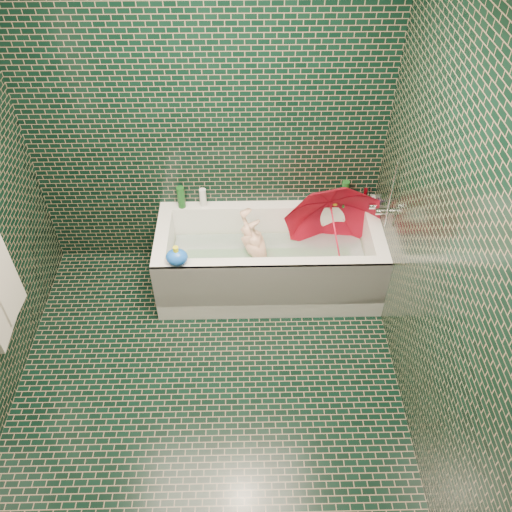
{
  "coord_description": "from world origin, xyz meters",
  "views": [
    {
      "loc": [
        0.28,
        -2.01,
        3.2
      ],
      "look_at": [
        0.34,
        0.82,
        0.49
      ],
      "focal_mm": 38.0,
      "sensor_mm": 36.0,
      "label": 1
    }
  ],
  "objects_px": {
    "bathtub": "(269,266)",
    "rubber_duck": "(336,202)",
    "umbrella": "(335,232)",
    "bath_toy": "(177,257)",
    "child": "(260,254)"
  },
  "relations": [
    {
      "from": "bathtub",
      "to": "rubber_duck",
      "type": "xyz_separation_m",
      "value": [
        0.53,
        0.32,
        0.38
      ]
    },
    {
      "from": "child",
      "to": "bath_toy",
      "type": "height_order",
      "value": "bath_toy"
    },
    {
      "from": "rubber_duck",
      "to": "umbrella",
      "type": "bearing_deg",
      "value": -75.31
    },
    {
      "from": "rubber_duck",
      "to": "child",
      "type": "bearing_deg",
      "value": -132.2
    },
    {
      "from": "bathtub",
      "to": "rubber_duck",
      "type": "distance_m",
      "value": 0.72
    },
    {
      "from": "child",
      "to": "bath_toy",
      "type": "xyz_separation_m",
      "value": [
        -0.58,
        -0.33,
        0.31
      ]
    },
    {
      "from": "child",
      "to": "umbrella",
      "type": "relative_size",
      "value": 1.13
    },
    {
      "from": "bathtub",
      "to": "child",
      "type": "height_order",
      "value": "bathtub"
    },
    {
      "from": "umbrella",
      "to": "bath_toy",
      "type": "xyz_separation_m",
      "value": [
        -1.15,
        -0.33,
        0.08
      ]
    },
    {
      "from": "bathtub",
      "to": "child",
      "type": "xyz_separation_m",
      "value": [
        -0.07,
        0.03,
        0.1
      ]
    },
    {
      "from": "child",
      "to": "umbrella",
      "type": "bearing_deg",
      "value": 69.51
    },
    {
      "from": "child",
      "to": "umbrella",
      "type": "distance_m",
      "value": 0.61
    },
    {
      "from": "bathtub",
      "to": "bath_toy",
      "type": "distance_m",
      "value": 0.83
    },
    {
      "from": "rubber_duck",
      "to": "bathtub",
      "type": "bearing_deg",
      "value": -127.12
    },
    {
      "from": "bathtub",
      "to": "umbrella",
      "type": "height_order",
      "value": "umbrella"
    }
  ]
}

